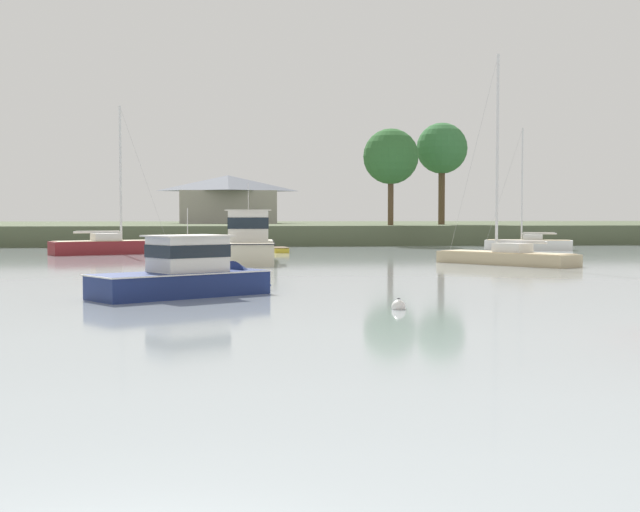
{
  "coord_description": "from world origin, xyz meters",
  "views": [
    {
      "loc": [
        0.93,
        -7.45,
        3.12
      ],
      "look_at": [
        5.8,
        33.1,
        1.2
      ],
      "focal_mm": 49.61,
      "sensor_mm": 36.0,
      "label": 1
    }
  ],
  "objects_px": {
    "sailboat_sand": "(506,260)",
    "mooring_buoy_white": "(399,307)",
    "cruiser_navy": "(197,281)",
    "sailboat_maroon": "(112,251)",
    "cruiser_cream": "(249,250)",
    "sailboat_white": "(529,247)",
    "dinghy_yellow": "(280,251)"
  },
  "relations": [
    {
      "from": "cruiser_cream",
      "to": "dinghy_yellow",
      "type": "relative_size",
      "value": 3.42
    },
    {
      "from": "sailboat_sand",
      "to": "sailboat_maroon",
      "type": "height_order",
      "value": "sailboat_sand"
    },
    {
      "from": "sailboat_sand",
      "to": "sailboat_white",
      "type": "bearing_deg",
      "value": 66.54
    },
    {
      "from": "cruiser_navy",
      "to": "dinghy_yellow",
      "type": "bearing_deg",
      "value": 81.06
    },
    {
      "from": "sailboat_maroon",
      "to": "sailboat_white",
      "type": "bearing_deg",
      "value": 5.8
    },
    {
      "from": "sailboat_sand",
      "to": "dinghy_yellow",
      "type": "relative_size",
      "value": 4.3
    },
    {
      "from": "cruiser_navy",
      "to": "dinghy_yellow",
      "type": "xyz_separation_m",
      "value": [
        6.0,
        38.12,
        -0.4
      ]
    },
    {
      "from": "mooring_buoy_white",
      "to": "dinghy_yellow",
      "type": "bearing_deg",
      "value": 90.87
    },
    {
      "from": "sailboat_sand",
      "to": "cruiser_navy",
      "type": "bearing_deg",
      "value": -134.87
    },
    {
      "from": "sailboat_maroon",
      "to": "sailboat_white",
      "type": "height_order",
      "value": "sailboat_maroon"
    },
    {
      "from": "sailboat_maroon",
      "to": "sailboat_white",
      "type": "xyz_separation_m",
      "value": [
        35.35,
        3.59,
        -0.04
      ]
    },
    {
      "from": "sailboat_maroon",
      "to": "dinghy_yellow",
      "type": "distance_m",
      "value": 13.45
    },
    {
      "from": "dinghy_yellow",
      "to": "cruiser_navy",
      "type": "bearing_deg",
      "value": -98.94
    },
    {
      "from": "cruiser_cream",
      "to": "sailboat_sand",
      "type": "bearing_deg",
      "value": -17.1
    },
    {
      "from": "sailboat_white",
      "to": "mooring_buoy_white",
      "type": "distance_m",
      "value": 50.74
    },
    {
      "from": "cruiser_cream",
      "to": "mooring_buoy_white",
      "type": "bearing_deg",
      "value": -82.72
    },
    {
      "from": "sailboat_sand",
      "to": "mooring_buoy_white",
      "type": "bearing_deg",
      "value": -116.02
    },
    {
      "from": "sailboat_sand",
      "to": "cruiser_cream",
      "type": "height_order",
      "value": "sailboat_sand"
    },
    {
      "from": "sailboat_sand",
      "to": "cruiser_navy",
      "type": "xyz_separation_m",
      "value": [
        -18.73,
        -18.81,
        0.27
      ]
    },
    {
      "from": "sailboat_maroon",
      "to": "dinghy_yellow",
      "type": "relative_size",
      "value": 3.91
    },
    {
      "from": "cruiser_cream",
      "to": "sailboat_white",
      "type": "distance_m",
      "value": 30.03
    },
    {
      "from": "sailboat_sand",
      "to": "cruiser_cream",
      "type": "distance_m",
      "value": 16.57
    },
    {
      "from": "sailboat_white",
      "to": "cruiser_navy",
      "type": "relative_size",
      "value": 1.44
    },
    {
      "from": "sailboat_sand",
      "to": "mooring_buoy_white",
      "type": "xyz_separation_m",
      "value": [
        -12.06,
        -24.7,
        -0.2
      ]
    },
    {
      "from": "cruiser_navy",
      "to": "sailboat_maroon",
      "type": "bearing_deg",
      "value": 101.38
    },
    {
      "from": "cruiser_cream",
      "to": "dinghy_yellow",
      "type": "distance_m",
      "value": 14.78
    },
    {
      "from": "mooring_buoy_white",
      "to": "sailboat_maroon",
      "type": "bearing_deg",
      "value": 108.29
    },
    {
      "from": "sailboat_sand",
      "to": "sailboat_white",
      "type": "xyz_separation_m",
      "value": [
        9.26,
        21.35,
        -0.04
      ]
    },
    {
      "from": "cruiser_cream",
      "to": "sailboat_maroon",
      "type": "relative_size",
      "value": 0.87
    },
    {
      "from": "sailboat_white",
      "to": "dinghy_yellow",
      "type": "bearing_deg",
      "value": -174.7
    },
    {
      "from": "sailboat_maroon",
      "to": "sailboat_sand",
      "type": "bearing_deg",
      "value": -34.25
    },
    {
      "from": "sailboat_sand",
      "to": "mooring_buoy_white",
      "type": "height_order",
      "value": "sailboat_sand"
    }
  ]
}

